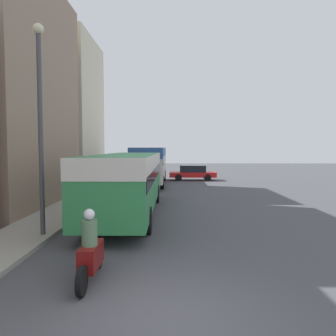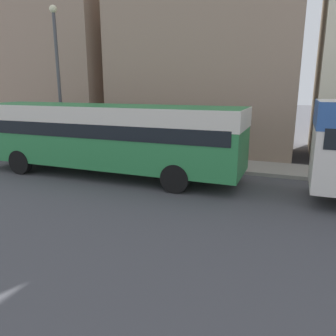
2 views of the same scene
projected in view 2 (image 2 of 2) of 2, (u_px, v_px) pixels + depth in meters
name	position (u px, v px, depth m)	size (l,w,h in m)	color
sidewalk	(1.00, 146.00, 19.63)	(2.20, 120.00, 0.15)	#9E998E
building_corner	(66.00, 76.00, 21.69)	(6.07, 7.58, 8.39)	gray
building_midblock	(207.00, 40.00, 17.70)	(5.72, 9.71, 11.98)	gray
bus_lead	(105.00, 130.00, 13.04)	(2.58, 11.06, 2.83)	#2D8447
lamp_post	(58.00, 71.00, 16.06)	(0.36, 0.36, 7.11)	#47474C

